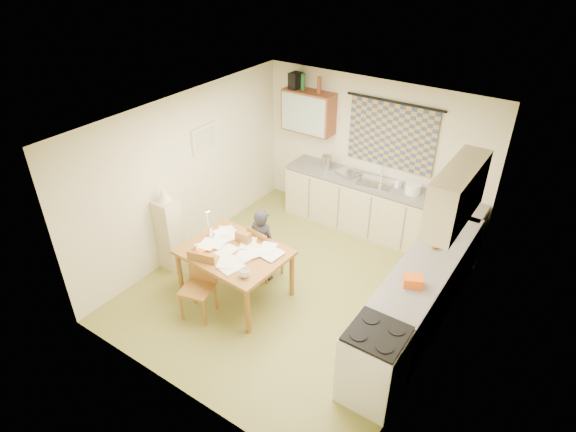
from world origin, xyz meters
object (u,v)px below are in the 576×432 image
Objects in this scene: counter_right at (421,295)px; stove at (373,365)px; chair_far at (266,260)px; person at (262,244)px; shelf_stand at (170,234)px; dining_table at (236,273)px; counter_back at (378,209)px.

stove is (0.00, -1.40, 0.02)m from counter_right.
counter_right reaches higher than chair_far.
shelf_stand is at bearing 21.40° from person.
counter_right is at bearing 90.00° from stove.
shelf_stand is at bearing -175.71° from dining_table.
person is at bearing 85.37° from dining_table.
counter_right is at bearing -162.18° from chair_far.
chair_far is at bearing -96.54° from person.
counter_back is 2.85× the size of person.
stove reaches higher than dining_table.
shelf_stand is (-2.16, -2.59, 0.12)m from counter_back.
person is at bearing 23.10° from shelf_stand.
counter_back and counter_right have the same top height.
chair_far is (-2.23, 1.07, -0.21)m from stove.
counter_back is at bearing -114.57° from person.
counter_back is 3.92× the size of chair_far.
counter_back is at bearing 73.21° from dining_table.
chair_far reaches higher than dining_table.
counter_right is 2.07× the size of dining_table.
shelf_stand is at bearing -165.16° from counter_right.
counter_right is 1.40m from stove.
counter_right is at bearing -172.01° from person.
counter_right is 3.66m from shelf_stand.
chair_far is at bearing -171.70° from counter_right.
dining_table is 1.70× the size of chair_far.
stove is at bearing -8.65° from dining_table.
chair_far is at bearing -113.33° from counter_back.
counter_right is 2.59× the size of shelf_stand.
shelf_stand reaches higher than stove.
stove is 0.82× the size of person.
stove is at bearing -90.00° from counter_right.
shelf_stand is (-3.54, 0.46, 0.10)m from stove.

